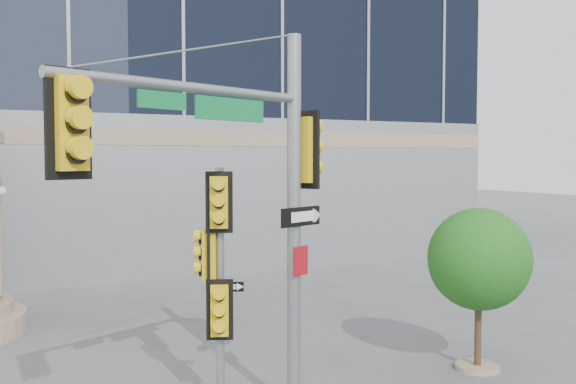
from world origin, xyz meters
name	(u,v)px	position (x,y,z in m)	size (l,w,h in m)	color
main_signal_pole	(246,182)	(-1.08, 0.44, 4.05)	(4.77, 2.39, 6.53)	slate
secondary_signal_pole	(217,268)	(-1.16, 1.59, 2.50)	(0.73, 0.71, 4.26)	slate
street_tree	(480,263)	(4.50, 1.22, 2.24)	(2.18, 2.13, 3.40)	gray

